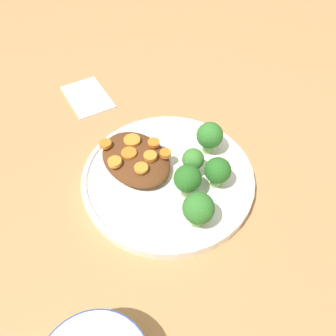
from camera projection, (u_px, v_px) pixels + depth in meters
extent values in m
plane|color=tan|center=(168.00, 181.00, 0.53)|extent=(4.00, 4.00, 0.00)
cylinder|color=white|center=(168.00, 177.00, 0.52)|extent=(0.27, 0.27, 0.02)
torus|color=white|center=(168.00, 174.00, 0.52)|extent=(0.27, 0.27, 0.01)
ellipsoid|color=#5B3319|center=(136.00, 158.00, 0.52)|extent=(0.13, 0.10, 0.02)
cylinder|color=#759E51|center=(197.00, 217.00, 0.45)|extent=(0.02, 0.02, 0.02)
sphere|color=#337A2D|center=(199.00, 208.00, 0.43)|extent=(0.04, 0.04, 0.04)
cylinder|color=#7FA85B|center=(192.00, 168.00, 0.51)|extent=(0.02, 0.02, 0.02)
sphere|color=#3D8433|center=(193.00, 159.00, 0.49)|extent=(0.03, 0.03, 0.03)
cylinder|color=#7FA85B|center=(216.00, 179.00, 0.50)|extent=(0.02, 0.02, 0.02)
sphere|color=#286B23|center=(218.00, 170.00, 0.48)|extent=(0.04, 0.04, 0.04)
cylinder|color=#7FA85B|center=(208.00, 146.00, 0.54)|extent=(0.02, 0.02, 0.02)
sphere|color=#337A2D|center=(210.00, 135.00, 0.52)|extent=(0.04, 0.04, 0.04)
cylinder|color=#7FA85B|center=(185.00, 189.00, 0.48)|extent=(0.02, 0.02, 0.02)
sphere|color=#286B23|center=(186.00, 180.00, 0.46)|extent=(0.04, 0.04, 0.04)
cylinder|color=orange|center=(105.00, 144.00, 0.52)|extent=(0.02, 0.02, 0.01)
cylinder|color=orange|center=(129.00, 153.00, 0.51)|extent=(0.02, 0.02, 0.00)
cylinder|color=orange|center=(132.00, 140.00, 0.53)|extent=(0.03, 0.03, 0.00)
cylinder|color=orange|center=(141.00, 168.00, 0.49)|extent=(0.02, 0.02, 0.00)
cylinder|color=orange|center=(154.00, 143.00, 0.52)|extent=(0.02, 0.02, 0.01)
cylinder|color=orange|center=(115.00, 162.00, 0.50)|extent=(0.02, 0.02, 0.01)
cylinder|color=orange|center=(150.00, 156.00, 0.50)|extent=(0.02, 0.02, 0.01)
cylinder|color=orange|center=(165.00, 153.00, 0.51)|extent=(0.02, 0.02, 0.01)
cube|color=white|center=(88.00, 96.00, 0.66)|extent=(0.12, 0.09, 0.01)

